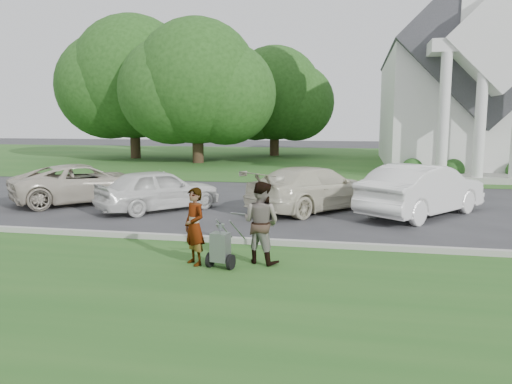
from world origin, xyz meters
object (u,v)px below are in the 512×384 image
(church, at_px, (462,72))
(person_right, at_px, (261,223))
(tree_far, at_px, (133,83))
(car_c, at_px, (314,188))
(car_b, at_px, (159,190))
(parking_meter_near, at_px, (267,216))
(tree_left, at_px, (197,87))
(person_left, at_px, (195,227))
(car_a, at_px, (85,183))
(tree_back, at_px, (274,98))
(car_d, at_px, (422,190))
(striping_cart, at_px, (221,248))

(church, height_order, person_right, church)
(tree_far, height_order, car_c, tree_far)
(car_b, bearing_deg, parking_meter_near, 176.61)
(church, distance_m, tree_left, 17.07)
(person_left, relative_size, car_a, 0.32)
(tree_left, height_order, person_left, tree_left)
(tree_back, height_order, person_left, tree_back)
(tree_far, distance_m, car_c, 25.38)
(tree_left, relative_size, car_a, 2.14)
(tree_left, height_order, car_d, tree_left)
(tree_back, height_order, person_right, tree_back)
(car_b, bearing_deg, car_d, -133.31)
(striping_cart, relative_size, parking_meter_near, 0.87)
(car_c, relative_size, car_d, 1.02)
(church, relative_size, car_a, 4.85)
(tree_far, bearing_deg, person_right, -60.27)
(striping_cart, distance_m, car_c, 7.02)
(tree_far, relative_size, car_c, 2.34)
(church, distance_m, tree_far, 23.09)
(striping_cart, bearing_deg, car_d, 65.29)
(person_left, relative_size, parking_meter_near, 1.24)
(church, relative_size, tree_far, 2.07)
(parking_meter_near, relative_size, car_b, 0.32)
(tree_left, bearing_deg, parking_meter_near, -68.27)
(person_left, bearing_deg, person_right, 57.68)
(striping_cart, bearing_deg, person_right, 47.09)
(striping_cart, xyz_separation_m, person_left, (-0.58, 0.14, 0.37))
(tree_left, relative_size, car_b, 2.63)
(tree_left, height_order, car_a, tree_left)
(tree_far, distance_m, person_right, 30.25)
(tree_far, bearing_deg, tree_back, 26.56)
(car_a, bearing_deg, tree_back, -52.00)
(person_left, relative_size, car_b, 0.39)
(tree_far, xyz_separation_m, car_d, (18.72, -19.85, -4.89))
(car_a, xyz_separation_m, car_d, (11.59, -0.25, 0.11))
(tree_far, xyz_separation_m, tree_back, (10.00, 5.00, -0.97))
(person_left, xyz_separation_m, car_c, (1.86, 6.75, -0.07))
(tree_back, relative_size, person_right, 5.66)
(tree_far, bearing_deg, car_c, -51.86)
(tree_left, bearing_deg, tree_back, 63.43)
(parking_meter_near, bearing_deg, striping_cart, -114.17)
(car_d, bearing_deg, tree_far, -9.36)
(car_d, bearing_deg, tree_left, -15.64)
(tree_left, xyz_separation_m, tree_far, (-6.00, 3.00, 0.58))
(striping_cart, relative_size, car_a, 0.22)
(car_b, height_order, car_c, car_c)
(person_left, relative_size, car_d, 0.33)
(parking_meter_near, bearing_deg, car_c, 83.55)
(car_d, bearing_deg, tree_back, -33.35)
(church, bearing_deg, car_d, -103.42)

